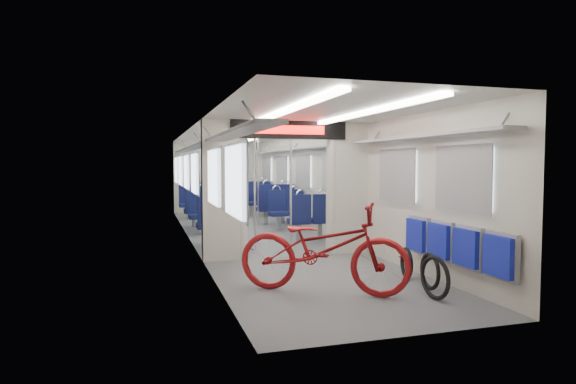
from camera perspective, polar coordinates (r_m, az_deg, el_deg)
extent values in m
plane|color=#515456|center=(10.22, -3.22, -5.56)|extent=(12.00, 12.00, 0.00)
cube|color=beige|center=(9.87, -11.46, 0.77)|extent=(0.02, 12.00, 2.30)
cube|color=beige|center=(10.53, 4.45, 0.99)|extent=(0.02, 12.00, 2.30)
cube|color=beige|center=(16.00, -8.20, 1.76)|extent=(2.90, 0.02, 2.30)
cube|color=beige|center=(4.50, 14.66, -2.25)|extent=(2.90, 0.02, 2.30)
cube|color=silver|center=(10.12, -3.27, 7.41)|extent=(2.90, 12.00, 0.02)
cube|color=white|center=(10.01, -6.36, 7.27)|extent=(0.12, 11.40, 0.04)
cube|color=white|center=(10.26, -0.25, 7.19)|extent=(0.12, 11.40, 0.04)
cube|color=beige|center=(7.94, -7.82, -0.88)|extent=(0.65, 0.18, 2.00)
cube|color=beige|center=(8.57, 7.21, -0.57)|extent=(0.65, 0.18, 2.00)
cube|color=beige|center=(8.18, -0.02, 7.33)|extent=(2.90, 0.18, 0.30)
cylinder|color=beige|center=(7.99, -5.52, -0.84)|extent=(0.20, 0.20, 2.00)
cylinder|color=beige|center=(8.45, 5.19, -0.61)|extent=(0.20, 0.20, 2.00)
cube|color=black|center=(8.08, 0.21, 7.38)|extent=(2.00, 0.03, 0.30)
cube|color=#FF0C07|center=(8.06, 0.26, 7.40)|extent=(1.20, 0.02, 0.14)
cube|color=silver|center=(5.11, -6.36, 1.31)|extent=(0.04, 1.00, 0.75)
cube|color=silver|center=(6.27, 20.12, 1.49)|extent=(0.04, 1.00, 0.75)
cube|color=silver|center=(6.69, -8.79, 1.76)|extent=(0.04, 1.00, 0.75)
cube|color=silver|center=(7.61, 12.92, 1.90)|extent=(0.04, 1.00, 0.75)
cube|color=silver|center=(9.37, -11.02, 2.17)|extent=(0.04, 1.00, 0.75)
cube|color=silver|center=(10.05, 5.32, 2.29)|extent=(0.04, 1.00, 0.75)
cube|color=silver|center=(11.26, -11.96, 2.35)|extent=(0.04, 1.00, 0.75)
cube|color=silver|center=(11.84, 1.89, 2.46)|extent=(0.04, 1.00, 0.75)
cube|color=silver|center=(13.16, -12.62, 2.47)|extent=(0.04, 1.00, 0.75)
cube|color=silver|center=(13.65, -0.63, 2.58)|extent=(0.04, 1.00, 0.75)
cube|color=silver|center=(14.96, -13.10, 2.56)|extent=(0.04, 1.00, 0.75)
cube|color=silver|center=(15.39, -2.47, 2.66)|extent=(0.04, 1.00, 0.75)
cube|color=gray|center=(5.93, -6.34, 6.90)|extent=(0.30, 3.60, 0.04)
cube|color=gray|center=(6.86, 15.18, 6.32)|extent=(0.30, 3.60, 0.04)
cube|color=gray|center=(11.88, -11.50, 5.05)|extent=(0.30, 7.60, 0.04)
cube|color=gray|center=(12.37, 0.35, 5.05)|extent=(0.30, 7.60, 0.04)
cube|color=gray|center=(15.95, -8.16, 1.21)|extent=(0.90, 0.05, 2.00)
imported|color=maroon|center=(5.92, 4.16, -6.64)|extent=(2.18, 1.75, 1.11)
cube|color=gray|center=(5.75, 24.07, -6.96)|extent=(0.06, 0.46, 0.52)
cube|color=#101692|center=(5.71, 23.61, -7.02)|extent=(0.06, 0.42, 0.44)
cube|color=gray|center=(6.17, 20.73, -6.20)|extent=(0.06, 0.46, 0.52)
cube|color=#101692|center=(6.14, 20.28, -6.24)|extent=(0.06, 0.42, 0.44)
cube|color=gray|center=(6.61, 17.83, -5.52)|extent=(0.06, 0.46, 0.52)
cube|color=#101692|center=(6.58, 17.40, -5.55)|extent=(0.06, 0.42, 0.44)
cube|color=gray|center=(7.07, 15.30, -4.91)|extent=(0.06, 0.46, 0.52)
cube|color=#101692|center=(7.04, 14.89, -4.94)|extent=(0.06, 0.42, 0.44)
torus|color=black|center=(5.93, 17.01, -9.92)|extent=(0.09, 0.52, 0.52)
torus|color=black|center=(6.37, 16.47, -9.20)|extent=(0.09, 0.47, 0.47)
torus|color=black|center=(6.89, 13.86, -8.37)|extent=(0.14, 0.44, 0.44)
cube|color=#0D133C|center=(9.43, -6.53, -3.87)|extent=(0.46, 0.43, 0.10)
cylinder|color=gray|center=(9.46, -6.52, -5.22)|extent=(0.10, 0.10, 0.35)
cube|color=#0D133C|center=(9.23, -6.35, -1.97)|extent=(0.46, 0.08, 0.56)
torus|color=silver|center=(9.21, -6.36, -0.24)|extent=(0.23, 0.03, 0.23)
cube|color=#0D133C|center=(11.13, -8.08, -2.78)|extent=(0.46, 0.43, 0.10)
cylinder|color=gray|center=(11.16, -8.07, -3.93)|extent=(0.10, 0.10, 0.35)
cube|color=#0D133C|center=(11.27, -8.22, -1.03)|extent=(0.46, 0.08, 0.56)
torus|color=silver|center=(11.25, -8.23, 0.39)|extent=(0.23, 0.03, 0.23)
cube|color=#0D133C|center=(9.36, -9.36, -3.95)|extent=(0.46, 0.43, 0.10)
cylinder|color=gray|center=(9.40, -9.35, -5.31)|extent=(0.10, 0.10, 0.35)
cube|color=#0D133C|center=(9.16, -9.25, -2.03)|extent=(0.46, 0.08, 0.56)
torus|color=silver|center=(9.14, -9.26, -0.29)|extent=(0.23, 0.03, 0.23)
cube|color=#0D133C|center=(11.07, -10.49, -2.84)|extent=(0.46, 0.43, 0.10)
cylinder|color=gray|center=(11.10, -10.48, -4.00)|extent=(0.10, 0.10, 0.35)
cube|color=#0D133C|center=(11.21, -10.60, -1.07)|extent=(0.46, 0.08, 0.56)
torus|color=silver|center=(11.19, -10.61, 0.36)|extent=(0.23, 0.03, 0.23)
cube|color=#0D133C|center=(9.95, 1.27, -3.48)|extent=(0.42, 0.39, 0.10)
cylinder|color=gray|center=(9.98, 1.27, -4.76)|extent=(0.10, 0.10, 0.35)
cube|color=#0D133C|center=(9.77, 1.55, -1.80)|extent=(0.42, 0.07, 0.51)
torus|color=silver|center=(9.75, 1.56, -0.31)|extent=(0.21, 0.03, 0.21)
cube|color=#0D133C|center=(11.45, -1.15, -2.58)|extent=(0.42, 0.39, 0.10)
cylinder|color=gray|center=(11.48, -1.15, -3.70)|extent=(0.10, 0.10, 0.35)
cube|color=#0D133C|center=(11.58, -1.36, -1.00)|extent=(0.42, 0.07, 0.51)
torus|color=silver|center=(11.56, -1.36, 0.26)|extent=(0.21, 0.03, 0.21)
cube|color=#0D133C|center=(10.10, 3.81, -3.38)|extent=(0.42, 0.39, 0.10)
cylinder|color=gray|center=(10.13, 3.81, -4.65)|extent=(0.10, 0.10, 0.35)
cube|color=#0D133C|center=(9.92, 4.14, -1.73)|extent=(0.42, 0.07, 0.51)
torus|color=silver|center=(9.90, 4.14, -0.26)|extent=(0.21, 0.03, 0.21)
cube|color=#0D133C|center=(11.59, 1.09, -2.51)|extent=(0.42, 0.39, 0.10)
cylinder|color=gray|center=(11.61, 1.09, -3.62)|extent=(0.10, 0.10, 0.35)
cube|color=#0D133C|center=(11.71, 0.86, -0.95)|extent=(0.42, 0.07, 0.51)
torus|color=silver|center=(11.69, 0.86, 0.30)|extent=(0.21, 0.03, 0.21)
cube|color=#0D133C|center=(12.37, -8.94, -2.18)|extent=(0.47, 0.44, 0.10)
cylinder|color=gray|center=(12.40, -8.93, -3.22)|extent=(0.10, 0.10, 0.35)
cube|color=#0D133C|center=(12.17, -8.85, -0.68)|extent=(0.47, 0.08, 0.57)
torus|color=silver|center=(12.15, -8.86, 0.66)|extent=(0.24, 0.03, 0.24)
cube|color=#0D133C|center=(14.12, -9.89, -1.51)|extent=(0.47, 0.44, 0.10)
cylinder|color=gray|center=(14.14, -9.88, -2.42)|extent=(0.10, 0.10, 0.35)
cube|color=#0D133C|center=(14.27, -9.99, -0.11)|extent=(0.47, 0.08, 0.57)
torus|color=silver|center=(14.26, -10.00, 1.04)|extent=(0.24, 0.03, 0.24)
cube|color=#0D133C|center=(12.32, -11.11, -2.23)|extent=(0.47, 0.44, 0.10)
cylinder|color=gray|center=(12.34, -11.10, -3.26)|extent=(0.10, 0.10, 0.35)
cube|color=#0D133C|center=(12.12, -11.05, -0.72)|extent=(0.47, 0.08, 0.57)
torus|color=silver|center=(12.10, -11.06, 0.63)|extent=(0.24, 0.03, 0.24)
cube|color=#0D133C|center=(14.08, -11.80, -1.55)|extent=(0.47, 0.44, 0.10)
cylinder|color=gray|center=(14.10, -11.78, -2.46)|extent=(0.10, 0.10, 0.35)
cube|color=#0D133C|center=(14.23, -11.87, -0.14)|extent=(0.47, 0.08, 0.57)
torus|color=silver|center=(14.21, -11.88, 1.01)|extent=(0.24, 0.03, 0.24)
cube|color=#0D133C|center=(12.67, -2.67, -2.01)|extent=(0.49, 0.46, 0.10)
cylinder|color=gray|center=(12.69, -2.67, -3.03)|extent=(0.10, 0.10, 0.35)
cube|color=#0D133C|center=(12.46, -2.47, -0.48)|extent=(0.49, 0.09, 0.60)
torus|color=silver|center=(12.45, -2.48, 0.90)|extent=(0.25, 0.03, 0.25)
cube|color=#0D133C|center=(14.48, -4.44, -1.35)|extent=(0.49, 0.46, 0.10)
cylinder|color=gray|center=(14.50, -4.44, -2.24)|extent=(0.10, 0.10, 0.35)
cube|color=#0D133C|center=(14.63, -4.60, 0.07)|extent=(0.49, 0.09, 0.60)
torus|color=silver|center=(14.62, -4.61, 1.25)|extent=(0.25, 0.03, 0.25)
cube|color=#0D133C|center=(12.79, -0.63, -1.96)|extent=(0.49, 0.46, 0.10)
cylinder|color=gray|center=(12.81, -0.63, -2.96)|extent=(0.10, 0.10, 0.35)
cube|color=#0D133C|center=(12.59, -0.40, -0.44)|extent=(0.49, 0.09, 0.60)
torus|color=silver|center=(12.57, -0.40, 0.92)|extent=(0.25, 0.03, 0.25)
cube|color=#0D133C|center=(14.58, -2.63, -1.31)|extent=(0.49, 0.46, 0.10)
cylinder|color=gray|center=(14.60, -2.63, -2.19)|extent=(0.10, 0.10, 0.35)
cube|color=#0D133C|center=(14.74, -2.81, 0.10)|extent=(0.49, 0.09, 0.60)
torus|color=silver|center=(14.72, -2.82, 1.27)|extent=(0.25, 0.03, 0.25)
cylinder|color=silver|center=(8.75, -3.95, 0.51)|extent=(0.04, 0.04, 2.30)
cylinder|color=silver|center=(9.10, 0.33, 0.63)|extent=(0.05, 0.05, 2.30)
cylinder|color=silver|center=(11.81, -6.38, 1.23)|extent=(0.04, 0.04, 2.30)
cylinder|color=silver|center=(12.08, -3.55, 1.29)|extent=(0.04, 0.04, 2.30)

